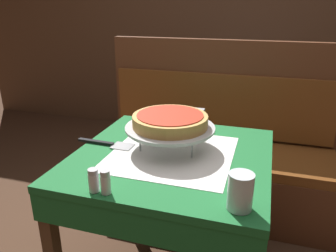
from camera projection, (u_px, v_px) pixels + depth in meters
dining_table_front at (172, 173)px, 1.43m from camera, size 0.82×0.82×0.73m
dining_table_rear at (249, 93)px, 2.82m from camera, size 0.66×0.66×0.72m
booth_bench at (213, 162)px, 2.24m from camera, size 1.55×0.53×1.11m
back_wall_panel at (236, 18)px, 3.16m from camera, size 6.00×0.04×2.40m
pizza_pan_stand at (170, 128)px, 1.41m from camera, size 0.39×0.39×0.10m
deep_dish_pizza at (170, 120)px, 1.40m from camera, size 0.32×0.32×0.05m
pizza_server at (106, 143)px, 1.49m from camera, size 0.27×0.08×0.01m
water_glass_near at (240, 191)px, 1.00m from camera, size 0.08×0.08×0.12m
salt_shaker at (94, 180)px, 1.10m from camera, size 0.04×0.04×0.08m
pepper_shaker at (106, 182)px, 1.09m from camera, size 0.03×0.03×0.08m
napkin_holder at (194, 117)px, 1.71m from camera, size 0.10×0.05×0.09m
condiment_caddy at (253, 74)px, 2.81m from camera, size 0.12×0.12×0.16m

